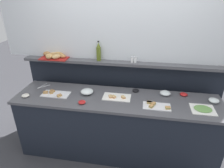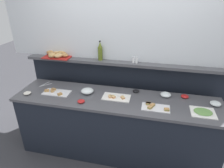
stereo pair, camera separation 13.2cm
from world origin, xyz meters
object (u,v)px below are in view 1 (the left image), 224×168
(condiment_bowl_teal, at_px, (136,90))
(glass_bowl_small, at_px, (165,93))
(serving_tongs, at_px, (43,86))
(bread_basket, at_px, (55,55))
(condiment_bowl_cream, at_px, (25,95))
(salt_shaker, at_px, (132,59))
(sandwich_platter_front, at_px, (117,97))
(condiment_bowl_dark, at_px, (184,94))
(cold_cuts_platter, at_px, (203,109))
(condiment_bowl_red, at_px, (82,102))
(sandwich_platter_side, at_px, (156,106))
(olive_oil_bottle, at_px, (99,52))
(sandwich_platter_rear, at_px, (55,94))
(pepper_shaker, at_px, (135,60))
(glass_bowl_large, at_px, (214,101))
(glass_bowl_medium, at_px, (87,92))

(condiment_bowl_teal, bearing_deg, glass_bowl_small, -4.88)
(serving_tongs, distance_m, bread_basket, 0.48)
(condiment_bowl_cream, relative_size, salt_shaker, 1.12)
(glass_bowl_small, bearing_deg, sandwich_platter_front, -163.81)
(condiment_bowl_dark, bearing_deg, condiment_bowl_teal, 179.19)
(sandwich_platter_front, distance_m, bread_basket, 1.13)
(sandwich_platter_front, xyz_separation_m, condiment_bowl_dark, (0.86, 0.20, 0.01))
(cold_cuts_platter, relative_size, condiment_bowl_red, 2.93)
(condiment_bowl_dark, distance_m, salt_shaker, 0.82)
(condiment_bowl_dark, distance_m, condiment_bowl_cream, 2.07)
(glass_bowl_small, relative_size, salt_shaker, 1.57)
(sandwich_platter_side, bearing_deg, cold_cuts_platter, 1.79)
(glass_bowl_small, bearing_deg, condiment_bowl_dark, 5.82)
(olive_oil_bottle, bearing_deg, cold_cuts_platter, -21.74)
(sandwich_platter_rear, relative_size, olive_oil_bottle, 1.31)
(pepper_shaker, height_order, bread_basket, pepper_shaker)
(salt_shaker, bearing_deg, condiment_bowl_cream, -156.42)
(sandwich_platter_side, height_order, sandwich_platter_front, same)
(serving_tongs, bearing_deg, condiment_bowl_teal, 3.32)
(serving_tongs, distance_m, olive_oil_bottle, 0.94)
(sandwich_platter_side, bearing_deg, sandwich_platter_rear, 176.50)
(condiment_bowl_dark, bearing_deg, glass_bowl_large, -18.63)
(glass_bowl_large, distance_m, serving_tongs, 2.29)
(cold_cuts_platter, bearing_deg, glass_bowl_small, 144.07)
(condiment_bowl_dark, bearing_deg, condiment_bowl_cream, -169.58)
(glass_bowl_medium, distance_m, condiment_bowl_red, 0.25)
(pepper_shaker, bearing_deg, condiment_bowl_dark, -17.13)
(sandwich_platter_rear, xyz_separation_m, glass_bowl_large, (2.02, 0.14, 0.01))
(serving_tongs, bearing_deg, salt_shaker, 12.36)
(condiment_bowl_cream, xyz_separation_m, bread_basket, (0.19, 0.59, 0.37))
(salt_shaker, bearing_deg, pepper_shaker, 0.00)
(sandwich_platter_side, xyz_separation_m, pepper_shaker, (-0.29, 0.54, 0.38))
(glass_bowl_small, distance_m, salt_shaker, 0.64)
(sandwich_platter_rear, relative_size, serving_tongs, 2.02)
(condiment_bowl_teal, relative_size, salt_shaker, 1.04)
(condiment_bowl_red, relative_size, bread_basket, 0.23)
(glass_bowl_large, bearing_deg, cold_cuts_platter, -130.24)
(sandwich_platter_front, bearing_deg, glass_bowl_small, 16.19)
(condiment_bowl_red, bearing_deg, pepper_shaker, 45.94)
(glass_bowl_small, bearing_deg, sandwich_platter_rear, -170.91)
(condiment_bowl_red, height_order, condiment_bowl_teal, same)
(glass_bowl_small, bearing_deg, cold_cuts_platter, -35.93)
(cold_cuts_platter, xyz_separation_m, olive_oil_bottle, (-1.35, 0.54, 0.46))
(sandwich_platter_rear, distance_m, glass_bowl_medium, 0.43)
(sandwich_platter_side, relative_size, glass_bowl_small, 2.39)
(sandwich_platter_side, xyz_separation_m, cold_cuts_platter, (0.54, 0.02, -0.00))
(condiment_bowl_red, height_order, condiment_bowl_dark, condiment_bowl_dark)
(salt_shaker, bearing_deg, glass_bowl_small, -26.08)
(sandwich_platter_rear, distance_m, condiment_bowl_red, 0.45)
(salt_shaker, height_order, pepper_shaker, same)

